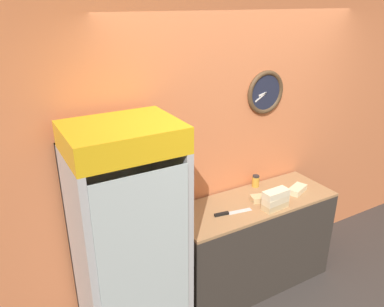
{
  "coord_description": "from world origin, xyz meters",
  "views": [
    {
      "loc": [
        -1.94,
        -1.44,
        2.58
      ],
      "look_at": [
        -0.61,
        0.89,
        1.47
      ],
      "focal_mm": 35.0,
      "sensor_mm": 36.0,
      "label": 1
    }
  ],
  "objects_px": {
    "sandwich_flat_left": "(297,189)",
    "condiment_jar": "(256,181)",
    "sandwich_stack_middle": "(275,200)",
    "sandwich_stack_bottom": "(275,206)",
    "chefs_knife": "(228,213)",
    "sandwich_flat_right": "(265,198)",
    "sandwich_stack_top": "(276,194)",
    "beverage_cooler": "(126,229)"
  },
  "relations": [
    {
      "from": "sandwich_flat_left",
      "to": "condiment_jar",
      "type": "bearing_deg",
      "value": 133.02
    },
    {
      "from": "sandwich_stack_middle",
      "to": "sandwich_flat_left",
      "type": "bearing_deg",
      "value": 18.05
    },
    {
      "from": "beverage_cooler",
      "to": "condiment_jar",
      "type": "height_order",
      "value": "beverage_cooler"
    },
    {
      "from": "sandwich_stack_bottom",
      "to": "sandwich_stack_top",
      "type": "height_order",
      "value": "sandwich_stack_top"
    },
    {
      "from": "sandwich_stack_top",
      "to": "sandwich_flat_right",
      "type": "bearing_deg",
      "value": 84.89
    },
    {
      "from": "chefs_knife",
      "to": "condiment_jar",
      "type": "xyz_separation_m",
      "value": [
        0.52,
        0.28,
        0.05
      ]
    },
    {
      "from": "sandwich_stack_bottom",
      "to": "sandwich_stack_middle",
      "type": "relative_size",
      "value": 1.0
    },
    {
      "from": "beverage_cooler",
      "to": "sandwich_flat_left",
      "type": "distance_m",
      "value": 1.66
    },
    {
      "from": "sandwich_flat_left",
      "to": "sandwich_flat_right",
      "type": "xyz_separation_m",
      "value": [
        -0.37,
        0.03,
        -0.0
      ]
    },
    {
      "from": "sandwich_stack_middle",
      "to": "chefs_knife",
      "type": "distance_m",
      "value": 0.43
    },
    {
      "from": "sandwich_flat_left",
      "to": "chefs_knife",
      "type": "distance_m",
      "value": 0.79
    },
    {
      "from": "sandwich_stack_middle",
      "to": "chefs_knife",
      "type": "height_order",
      "value": "sandwich_stack_middle"
    },
    {
      "from": "chefs_knife",
      "to": "sandwich_flat_right",
      "type": "bearing_deg",
      "value": 3.7
    },
    {
      "from": "sandwich_stack_middle",
      "to": "sandwich_stack_bottom",
      "type": "bearing_deg",
      "value": 0.0
    },
    {
      "from": "sandwich_stack_bottom",
      "to": "sandwich_stack_top",
      "type": "distance_m",
      "value": 0.12
    },
    {
      "from": "sandwich_stack_bottom",
      "to": "condiment_jar",
      "type": "height_order",
      "value": "condiment_jar"
    },
    {
      "from": "sandwich_stack_top",
      "to": "sandwich_flat_left",
      "type": "distance_m",
      "value": 0.42
    },
    {
      "from": "sandwich_stack_bottom",
      "to": "sandwich_stack_top",
      "type": "xyz_separation_m",
      "value": [
        0.0,
        0.0,
        0.12
      ]
    },
    {
      "from": "chefs_knife",
      "to": "sandwich_flat_left",
      "type": "bearing_deg",
      "value": -0.18
    },
    {
      "from": "beverage_cooler",
      "to": "sandwich_stack_middle",
      "type": "relative_size",
      "value": 7.6
    },
    {
      "from": "sandwich_stack_bottom",
      "to": "sandwich_flat_left",
      "type": "height_order",
      "value": "sandwich_stack_bottom"
    },
    {
      "from": "sandwich_stack_middle",
      "to": "sandwich_flat_right",
      "type": "distance_m",
      "value": 0.17
    },
    {
      "from": "condiment_jar",
      "to": "sandwich_flat_right",
      "type": "bearing_deg",
      "value": -111.59
    },
    {
      "from": "beverage_cooler",
      "to": "condiment_jar",
      "type": "xyz_separation_m",
      "value": [
        1.39,
        0.22,
        -0.05
      ]
    },
    {
      "from": "sandwich_stack_bottom",
      "to": "sandwich_flat_right",
      "type": "distance_m",
      "value": 0.15
    },
    {
      "from": "condiment_jar",
      "to": "sandwich_stack_bottom",
      "type": "bearing_deg",
      "value": -105.68
    },
    {
      "from": "sandwich_flat_left",
      "to": "chefs_knife",
      "type": "relative_size",
      "value": 0.67
    },
    {
      "from": "sandwich_stack_middle",
      "to": "condiment_jar",
      "type": "relative_size",
      "value": 2.11
    },
    {
      "from": "chefs_knife",
      "to": "sandwich_stack_middle",
      "type": "bearing_deg",
      "value": -17.49
    },
    {
      "from": "sandwich_flat_left",
      "to": "condiment_jar",
      "type": "distance_m",
      "value": 0.39
    },
    {
      "from": "sandwich_stack_top",
      "to": "sandwich_flat_left",
      "type": "xyz_separation_m",
      "value": [
        0.38,
        0.12,
        -0.12
      ]
    },
    {
      "from": "sandwich_flat_right",
      "to": "sandwich_stack_top",
      "type": "bearing_deg",
      "value": -95.11
    },
    {
      "from": "sandwich_stack_middle",
      "to": "condiment_jar",
      "type": "height_order",
      "value": "sandwich_stack_middle"
    },
    {
      "from": "sandwich_stack_bottom",
      "to": "chefs_knife",
      "type": "relative_size",
      "value": 0.71
    },
    {
      "from": "sandwich_stack_top",
      "to": "sandwich_flat_right",
      "type": "xyz_separation_m",
      "value": [
        0.01,
        0.15,
        -0.12
      ]
    },
    {
      "from": "sandwich_stack_top",
      "to": "sandwich_flat_right",
      "type": "relative_size",
      "value": 0.91
    },
    {
      "from": "beverage_cooler",
      "to": "chefs_knife",
      "type": "distance_m",
      "value": 0.88
    },
    {
      "from": "sandwich_flat_left",
      "to": "sandwich_stack_top",
      "type": "bearing_deg",
      "value": -161.95
    },
    {
      "from": "sandwich_stack_bottom",
      "to": "sandwich_flat_right",
      "type": "xyz_separation_m",
      "value": [
        0.01,
        0.15,
        -0.0
      ]
    },
    {
      "from": "sandwich_stack_bottom",
      "to": "chefs_knife",
      "type": "bearing_deg",
      "value": 162.51
    },
    {
      "from": "beverage_cooler",
      "to": "sandwich_stack_bottom",
      "type": "xyz_separation_m",
      "value": [
        1.28,
        -0.19,
        -0.08
      ]
    },
    {
      "from": "sandwich_flat_right",
      "to": "chefs_knife",
      "type": "xyz_separation_m",
      "value": [
        -0.42,
        -0.03,
        -0.02
      ]
    }
  ]
}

